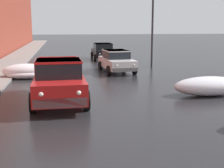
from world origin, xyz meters
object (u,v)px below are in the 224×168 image
pickup_truck_red_approaching_near_lane (59,80)px  sedan_black_parked_kerbside_mid (103,51)px  sedan_white_parked_kerbside_close (116,61)px  street_lamp_post (152,25)px

pickup_truck_red_approaching_near_lane → sedan_black_parked_kerbside_mid: (3.76, 15.14, -0.13)m
sedan_white_parked_kerbside_close → sedan_black_parked_kerbside_mid: same height
sedan_white_parked_kerbside_close → street_lamp_post: 4.11m
sedan_white_parked_kerbside_close → street_lamp_post: bearing=31.7°
pickup_truck_red_approaching_near_lane → sedan_white_parked_kerbside_close: bearing=64.2°
sedan_black_parked_kerbside_mid → street_lamp_post: street_lamp_post is taller
sedan_white_parked_kerbside_close → street_lamp_post: (2.90, 1.79, 2.30)m
sedan_black_parked_kerbside_mid → street_lamp_post: bearing=-64.8°
pickup_truck_red_approaching_near_lane → sedan_black_parked_kerbside_mid: 15.61m
sedan_white_parked_kerbside_close → street_lamp_post: size_ratio=0.75×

